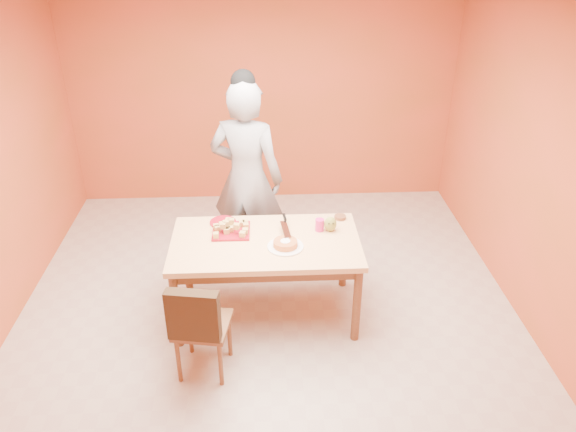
{
  "coord_description": "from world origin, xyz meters",
  "views": [
    {
      "loc": [
        -0.02,
        -3.92,
        3.23
      ],
      "look_at": [
        0.19,
        0.3,
        0.9
      ],
      "focal_mm": 35.0,
      "sensor_mm": 36.0,
      "label": 1
    }
  ],
  "objects_px": {
    "pastry_platter": "(231,231)",
    "dining_chair": "(202,324)",
    "checker_tin": "(340,217)",
    "sponge_cake": "(285,244)",
    "dining_table": "(266,250)",
    "egg_ornament": "(330,224)",
    "red_dinner_plate": "(223,222)",
    "magenta_glass": "(320,225)",
    "person": "(247,179)"
  },
  "relations": [
    {
      "from": "pastry_platter",
      "to": "dining_chair",
      "type": "bearing_deg",
      "value": -103.33
    },
    {
      "from": "checker_tin",
      "to": "sponge_cake",
      "type": "bearing_deg",
      "value": -138.24
    },
    {
      "from": "dining_table",
      "to": "egg_ornament",
      "type": "relative_size",
      "value": 11.74
    },
    {
      "from": "dining_chair",
      "to": "dining_table",
      "type": "bearing_deg",
      "value": 63.82
    },
    {
      "from": "red_dinner_plate",
      "to": "magenta_glass",
      "type": "relative_size",
      "value": 2.15
    },
    {
      "from": "pastry_platter",
      "to": "egg_ornament",
      "type": "xyz_separation_m",
      "value": [
        0.86,
        -0.02,
        0.06
      ]
    },
    {
      "from": "dining_table",
      "to": "dining_chair",
      "type": "xyz_separation_m",
      "value": [
        -0.5,
        -0.69,
        -0.21
      ]
    },
    {
      "from": "dining_table",
      "to": "dining_chair",
      "type": "bearing_deg",
      "value": -125.6
    },
    {
      "from": "red_dinner_plate",
      "to": "person",
      "type": "bearing_deg",
      "value": 66.04
    },
    {
      "from": "egg_ornament",
      "to": "checker_tin",
      "type": "relative_size",
      "value": 1.32
    },
    {
      "from": "person",
      "to": "dining_table",
      "type": "bearing_deg",
      "value": 117.5
    },
    {
      "from": "dining_chair",
      "to": "red_dinner_plate",
      "type": "distance_m",
      "value": 1.07
    },
    {
      "from": "dining_chair",
      "to": "checker_tin",
      "type": "relative_size",
      "value": 8.55
    },
    {
      "from": "red_dinner_plate",
      "to": "sponge_cake",
      "type": "distance_m",
      "value": 0.69
    },
    {
      "from": "dining_chair",
      "to": "person",
      "type": "relative_size",
      "value": 0.46
    },
    {
      "from": "dining_table",
      "to": "egg_ornament",
      "type": "bearing_deg",
      "value": 13.68
    },
    {
      "from": "pastry_platter",
      "to": "checker_tin",
      "type": "distance_m",
      "value": 0.99
    },
    {
      "from": "person",
      "to": "red_dinner_plate",
      "type": "distance_m",
      "value": 0.56
    },
    {
      "from": "dining_table",
      "to": "checker_tin",
      "type": "bearing_deg",
      "value": 27.24
    },
    {
      "from": "dining_chair",
      "to": "pastry_platter",
      "type": "height_order",
      "value": "dining_chair"
    },
    {
      "from": "dining_table",
      "to": "checker_tin",
      "type": "height_order",
      "value": "checker_tin"
    },
    {
      "from": "pastry_platter",
      "to": "red_dinner_plate",
      "type": "distance_m",
      "value": 0.18
    },
    {
      "from": "pastry_platter",
      "to": "checker_tin",
      "type": "xyz_separation_m",
      "value": [
        0.97,
        0.19,
        0.01
      ]
    },
    {
      "from": "sponge_cake",
      "to": "checker_tin",
      "type": "height_order",
      "value": "sponge_cake"
    },
    {
      "from": "person",
      "to": "checker_tin",
      "type": "distance_m",
      "value": 0.97
    },
    {
      "from": "sponge_cake",
      "to": "checker_tin",
      "type": "xyz_separation_m",
      "value": [
        0.52,
        0.46,
        -0.02
      ]
    },
    {
      "from": "red_dinner_plate",
      "to": "sponge_cake",
      "type": "height_order",
      "value": "sponge_cake"
    },
    {
      "from": "person",
      "to": "sponge_cake",
      "type": "bearing_deg",
      "value": 125.7
    },
    {
      "from": "red_dinner_plate",
      "to": "checker_tin",
      "type": "distance_m",
      "value": 1.05
    },
    {
      "from": "person",
      "to": "red_dinner_plate",
      "type": "height_order",
      "value": "person"
    },
    {
      "from": "pastry_platter",
      "to": "magenta_glass",
      "type": "height_order",
      "value": "magenta_glass"
    },
    {
      "from": "dining_table",
      "to": "magenta_glass",
      "type": "distance_m",
      "value": 0.52
    },
    {
      "from": "sponge_cake",
      "to": "red_dinner_plate",
      "type": "bearing_deg",
      "value": 140.99
    },
    {
      "from": "sponge_cake",
      "to": "egg_ornament",
      "type": "xyz_separation_m",
      "value": [
        0.4,
        0.25,
        0.03
      ]
    },
    {
      "from": "pastry_platter",
      "to": "egg_ornament",
      "type": "bearing_deg",
      "value": -1.62
    },
    {
      "from": "red_dinner_plate",
      "to": "magenta_glass",
      "type": "distance_m",
      "value": 0.87
    },
    {
      "from": "dining_table",
      "to": "checker_tin",
      "type": "distance_m",
      "value": 0.77
    },
    {
      "from": "red_dinner_plate",
      "to": "egg_ornament",
      "type": "bearing_deg",
      "value": -11.29
    },
    {
      "from": "pastry_platter",
      "to": "checker_tin",
      "type": "height_order",
      "value": "checker_tin"
    },
    {
      "from": "dining_table",
      "to": "person",
      "type": "bearing_deg",
      "value": 101.44
    },
    {
      "from": "egg_ornament",
      "to": "pastry_platter",
      "type": "bearing_deg",
      "value": -162.41
    },
    {
      "from": "red_dinner_plate",
      "to": "magenta_glass",
      "type": "xyz_separation_m",
      "value": [
        0.85,
        -0.17,
        0.05
      ]
    },
    {
      "from": "dining_table",
      "to": "red_dinner_plate",
      "type": "relative_size",
      "value": 6.8
    },
    {
      "from": "egg_ornament",
      "to": "checker_tin",
      "type": "bearing_deg",
      "value": 80.7
    },
    {
      "from": "person",
      "to": "pastry_platter",
      "type": "relative_size",
      "value": 6.03
    },
    {
      "from": "dining_table",
      "to": "red_dinner_plate",
      "type": "distance_m",
      "value": 0.51
    },
    {
      "from": "person",
      "to": "egg_ornament",
      "type": "relative_size",
      "value": 14.15
    },
    {
      "from": "dining_table",
      "to": "sponge_cake",
      "type": "xyz_separation_m",
      "value": [
        0.16,
        -0.11,
        0.13
      ]
    },
    {
      "from": "magenta_glass",
      "to": "checker_tin",
      "type": "height_order",
      "value": "magenta_glass"
    },
    {
      "from": "red_dinner_plate",
      "to": "checker_tin",
      "type": "height_order",
      "value": "checker_tin"
    }
  ]
}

